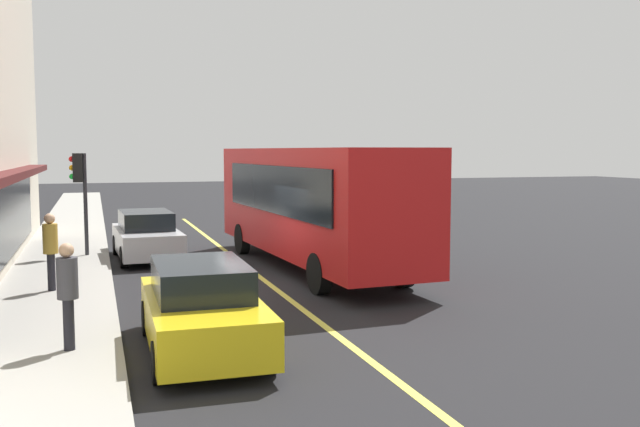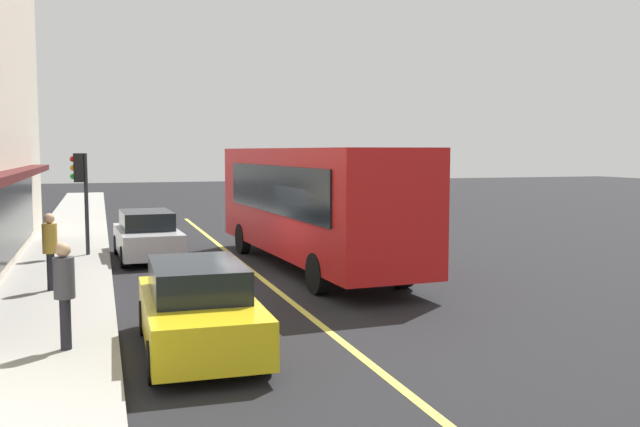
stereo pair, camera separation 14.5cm
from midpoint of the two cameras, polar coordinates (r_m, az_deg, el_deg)
The scene contains 9 objects.
ground at distance 17.95m, azimuth -4.02°, elevation -5.83°, with size 120.00×120.00×0.00m, color black.
sidewalk at distance 17.48m, azimuth -20.85°, elevation -6.21°, with size 80.00×2.68×0.15m, color #9E9B93.
lane_centre_stripe at distance 17.95m, azimuth -4.02°, elevation -5.82°, with size 36.00×0.16×0.01m, color #D8D14C.
bus at distance 20.11m, azimuth -0.56°, elevation 1.08°, with size 11.26×3.15×3.50m.
traffic_light at distance 22.88m, azimuth -18.97°, elevation 2.67°, with size 0.30×0.52×3.20m.
car_silver at distance 22.55m, azimuth -13.87°, elevation -1.80°, with size 4.37×2.01×1.52m.
car_yellow at distance 12.08m, azimuth -9.66°, elevation -7.74°, with size 4.33×1.91×1.52m.
pedestrian_by_curb at distance 12.14m, azimuth -20.00°, elevation -5.58°, with size 0.34×0.34×1.78m.
pedestrian_waiting at distance 17.39m, azimuth -21.15°, elevation -2.34°, with size 0.34×0.34×1.82m.
Camera 2 is at (-17.15, 4.08, 3.43)m, focal length 38.83 mm.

